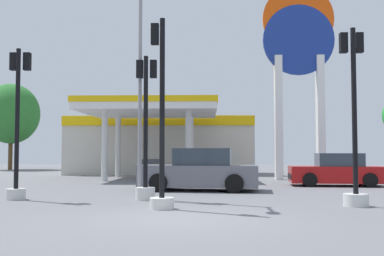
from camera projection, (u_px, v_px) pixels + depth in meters
The scene contains 12 objects.
ground_plane at pixel (176, 218), 10.34m from camera, with size 90.00×90.00×0.00m, color slate.
gas_station at pixel (160, 142), 30.84m from camera, with size 12.29×11.93×4.27m.
station_pole_sign at pixel (299, 56), 25.17m from camera, with size 3.90×0.56×10.78m.
car_1 at pixel (336, 171), 20.31m from camera, with size 4.16×2.10×1.45m.
car_2 at pixel (200, 171), 17.88m from camera, with size 4.78×2.50×1.64m.
traffic_signal_0 at pixel (161, 143), 12.19m from camera, with size 0.65×0.68×5.09m.
traffic_signal_1 at pixel (354, 140), 12.78m from camera, with size 0.68×0.70×4.99m.
traffic_signal_2 at pixel (18, 138), 14.57m from camera, with size 0.65×0.66×4.81m.
traffic_signal_3 at pixel (146, 144), 14.47m from camera, with size 0.65×0.66×4.54m.
tree_0 at pixel (11, 114), 39.10m from camera, with size 4.75×4.75×7.32m.
tree_1 at pixel (187, 123), 38.96m from camera, with size 3.30×3.30×5.71m.
corner_streetlamp at pixel (139, 57), 14.77m from camera, with size 0.24×1.48×7.67m.
Camera 1 is at (0.70, -10.42, 1.50)m, focal length 42.91 mm.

